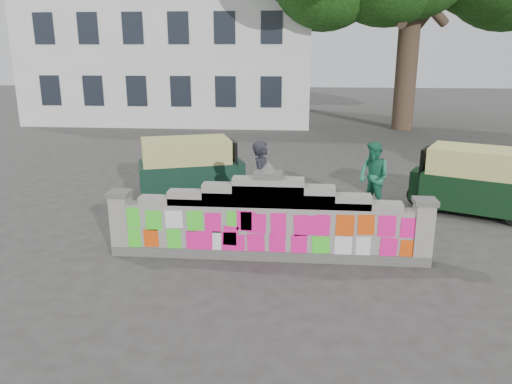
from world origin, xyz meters
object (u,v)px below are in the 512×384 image
(pedestrian, at_px, (374,176))
(rickshaw_left, at_px, (189,167))
(cyclist_rider, at_px, (262,193))
(cyclist_bike, at_px, (262,209))
(rickshaw_right, at_px, (475,180))

(pedestrian, xyz_separation_m, rickshaw_left, (-5.05, 0.73, -0.03))
(cyclist_rider, height_order, pedestrian, cyclist_rider)
(pedestrian, bearing_deg, rickshaw_left, -134.94)
(pedestrian, distance_m, rickshaw_left, 5.11)
(cyclist_bike, distance_m, rickshaw_left, 3.52)
(rickshaw_left, bearing_deg, cyclist_rider, -68.48)
(cyclist_bike, height_order, rickshaw_right, rickshaw_right)
(pedestrian, xyz_separation_m, rickshaw_right, (2.55, -0.04, -0.02))
(rickshaw_right, bearing_deg, pedestrian, 23.86)
(cyclist_bike, distance_m, pedestrian, 3.39)
(cyclist_rider, distance_m, rickshaw_left, 3.51)
(cyclist_bike, xyz_separation_m, cyclist_rider, (-0.00, 0.00, 0.39))
(pedestrian, relative_size, rickshaw_right, 0.57)
(cyclist_bike, relative_size, rickshaw_left, 0.67)
(pedestrian, bearing_deg, rickshaw_right, 52.42)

